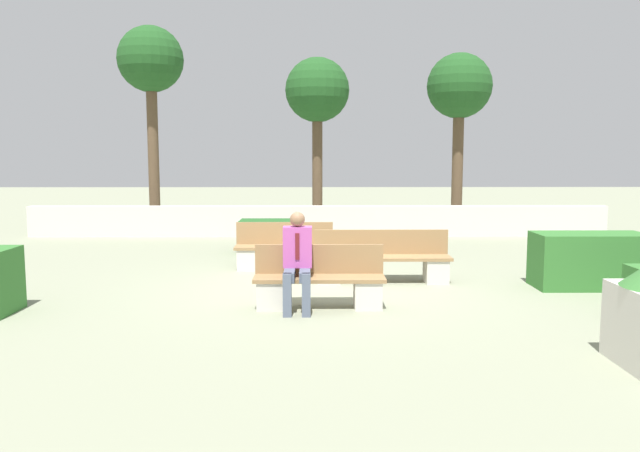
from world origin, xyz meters
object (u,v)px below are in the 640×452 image
(bench_right_side, at_px, (382,262))
(tree_leftmost, at_px, (151,65))
(bench_left_side, at_px, (284,252))
(person_seated_man, at_px, (297,257))
(tree_center_right, at_px, (459,90))
(bench_front, at_px, (319,285))
(tree_center_left, at_px, (317,94))

(bench_right_side, distance_m, tree_leftmost, 10.03)
(bench_left_side, distance_m, person_seated_man, 3.01)
(tree_center_right, bearing_deg, bench_front, -113.38)
(tree_center_left, relative_size, tree_center_right, 0.98)
(person_seated_man, bearing_deg, tree_center_right, 65.41)
(person_seated_man, distance_m, tree_leftmost, 10.71)
(bench_front, relative_size, bench_left_side, 1.00)
(tree_center_left, distance_m, tree_center_right, 3.85)
(bench_right_side, bearing_deg, bench_left_side, 152.57)
(tree_center_left, bearing_deg, bench_front, -90.12)
(person_seated_man, relative_size, tree_center_right, 0.27)
(bench_right_side, xyz_separation_m, person_seated_man, (-1.31, -1.82, 0.38))
(bench_front, height_order, tree_leftmost, tree_leftmost)
(bench_front, relative_size, person_seated_man, 1.35)
(bench_right_side, bearing_deg, person_seated_man, -118.19)
(bench_left_side, xyz_separation_m, bench_right_side, (1.63, -1.15, 0.02))
(tree_center_left, xyz_separation_m, tree_center_right, (3.85, -0.13, 0.08))
(person_seated_man, xyz_separation_m, tree_leftmost, (-4.18, 9.13, 3.74))
(person_seated_man, bearing_deg, bench_right_side, 54.09)
(bench_front, distance_m, tree_leftmost, 10.85)
(bench_front, xyz_separation_m, tree_center_left, (0.02, 9.07, 3.39))
(bench_left_side, xyz_separation_m, tree_center_left, (0.62, 6.25, 3.39))
(tree_leftmost, bearing_deg, tree_center_left, 1.10)
(bench_front, relative_size, tree_center_right, 0.37)
(tree_center_left, bearing_deg, person_seated_man, -91.92)
(bench_right_side, height_order, tree_center_right, tree_center_right)
(tree_leftmost, bearing_deg, bench_front, -63.57)
(bench_front, height_order, bench_right_side, same)
(bench_left_side, bearing_deg, bench_right_side, -44.69)
(bench_right_side, bearing_deg, tree_leftmost, 134.64)
(tree_leftmost, bearing_deg, bench_right_side, -53.09)
(tree_center_right, bearing_deg, bench_left_side, -126.15)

